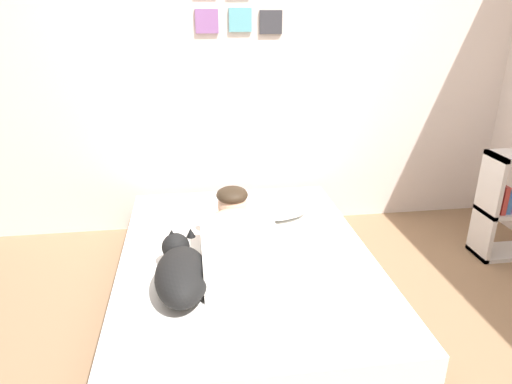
{
  "coord_description": "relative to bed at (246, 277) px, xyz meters",
  "views": [
    {
      "loc": [
        -0.36,
        -1.74,
        1.63
      ],
      "look_at": [
        0.01,
        0.86,
        0.58
      ],
      "focal_mm": 32.28,
      "sensor_mm": 36.0,
      "label": 1
    }
  ],
  "objects": [
    {
      "name": "back_wall",
      "position": [
        0.09,
        1.14,
        1.09
      ],
      "size": [
        4.2,
        0.12,
        2.5
      ],
      "color": "silver",
      "rests_on": "ground"
    },
    {
      "name": "coffee_cup",
      "position": [
        0.17,
        0.45,
        0.2
      ],
      "size": [
        0.12,
        0.09,
        0.07
      ],
      "color": "teal",
      "rests_on": "bed"
    },
    {
      "name": "cell_phone",
      "position": [
        -0.11,
        -0.25,
        0.17
      ],
      "size": [
        0.07,
        0.14,
        0.01
      ],
      "primitive_type": "cube",
      "color": "black",
      "rests_on": "bed"
    },
    {
      "name": "pillow",
      "position": [
        0.22,
        0.47,
        0.22
      ],
      "size": [
        0.52,
        0.32,
        0.11
      ],
      "primitive_type": "ellipsoid",
      "color": "white",
      "rests_on": "bed"
    },
    {
      "name": "ground_plane",
      "position": [
        0.09,
        -0.56,
        -0.16
      ],
      "size": [
        12.41,
        12.41,
        0.0
      ],
      "primitive_type": "plane",
      "color": "#8C6B4C"
    },
    {
      "name": "bookshelf",
      "position": [
        1.87,
        0.3,
        0.22
      ],
      "size": [
        0.45,
        0.24,
        0.75
      ],
      "color": "silver",
      "rests_on": "ground"
    },
    {
      "name": "person_lying",
      "position": [
        -0.04,
        -0.02,
        0.27
      ],
      "size": [
        0.43,
        0.92,
        0.27
      ],
      "color": "white",
      "rests_on": "bed"
    },
    {
      "name": "dog",
      "position": [
        -0.36,
        -0.33,
        0.27
      ],
      "size": [
        0.26,
        0.57,
        0.21
      ],
      "color": "black",
      "rests_on": "bed"
    },
    {
      "name": "bed",
      "position": [
        0.0,
        0.0,
        0.0
      ],
      "size": [
        1.46,
        1.99,
        0.33
      ],
      "color": "#4C4742",
      "rests_on": "ground"
    }
  ]
}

